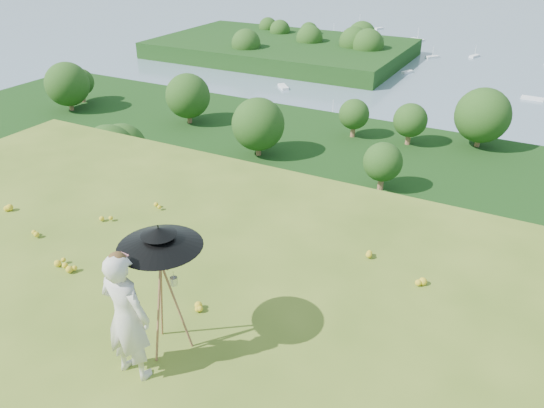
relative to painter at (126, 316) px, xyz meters
The scene contains 12 objects.
ground 2.32m from the painter, behind, with size 14.00×14.00×0.00m, color #546D1F.
forest_slope 45.95m from the painter, 93.47° to the left, with size 140.00×56.00×22.00m, color #11350E.
shoreline_tier 83.45m from the painter, 91.62° to the left, with size 170.00×28.00×8.00m, color #716C5A.
peninsula 175.51m from the painter, 116.48° to the left, with size 90.00×60.00×12.00m, color #11350E, non-canonical shape.
slope_trees 38.33m from the painter, 93.47° to the left, with size 110.00×50.00×6.00m, color #204B16, non-canonical shape.
harbor_town 80.78m from the painter, 91.62° to the left, with size 110.00×22.00×5.00m, color silver, non-canonical shape.
moored_boats 165.12m from the painter, 95.19° to the left, with size 140.00×140.00×0.70m, color white, non-canonical shape.
wildflowers 2.29m from the painter, behind, with size 10.00×10.50×0.12m, color gold, non-canonical shape.
painter is the anchor object (origin of this frame).
field_easel 0.62m from the painter, 78.22° to the left, with size 0.66×0.66×1.74m, color #915D3D, non-canonical shape.
sun_umbrella 1.00m from the painter, 78.75° to the left, with size 1.11×1.11×0.54m, color black, non-canonical shape.
painter_cap 0.88m from the painter, ahead, with size 0.22×0.27×0.10m, color #CD7078, non-canonical shape.
Camera 1 is at (6.18, -3.52, 5.31)m, focal length 35.00 mm.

